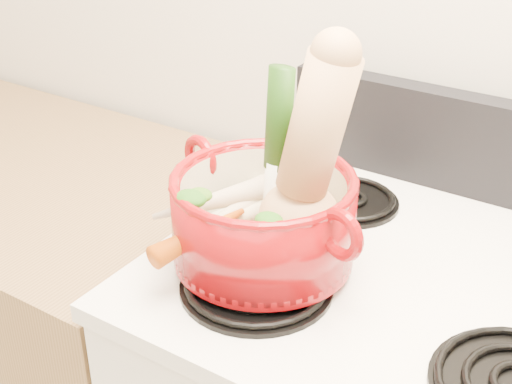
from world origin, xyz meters
The scene contains 18 objects.
cooktop centered at (0.00, 1.40, 0.93)m, with size 0.78×0.67×0.03m, color silver.
control_backsplash centered at (0.00, 1.70, 1.04)m, with size 0.76×0.05×0.18m, color black.
counter_left centered at (-1.07, 1.40, 0.45)m, with size 1.36×0.65×0.90m, color olive.
burner_front_left centered at (-0.19, 1.24, 0.96)m, with size 0.22×0.22×0.02m, color black.
burner_back_left centered at (-0.19, 1.54, 0.96)m, with size 0.17×0.17×0.02m, color black.
dutch_oven centered at (-0.21, 1.29, 1.03)m, with size 0.27×0.27×0.13m, color maroon.
pot_handle_left centered at (-0.36, 1.34, 1.08)m, with size 0.08×0.08×0.02m, color maroon.
pot_handle_right centered at (-0.07, 1.25, 1.08)m, with size 0.08×0.08×0.02m, color maroon.
squash centered at (-0.13, 1.30, 1.15)m, with size 0.13×0.13×0.31m, color tan, non-canonical shape.
leek centered at (-0.21, 1.32, 1.13)m, with size 0.04×0.04×0.27m, color white.
ginger centered at (-0.19, 1.39, 1.02)m, with size 0.09×0.07×0.05m, color tan.
parsnip_0 centered at (-0.26, 1.31, 1.02)m, with size 0.04×0.04×0.22m, color beige.
parsnip_1 centered at (-0.28, 1.29, 1.02)m, with size 0.04×0.04×0.18m, color beige.
parsnip_2 centered at (-0.27, 1.36, 1.03)m, with size 0.04×0.04×0.19m, color beige.
parsnip_3 centered at (-0.30, 1.30, 1.04)m, with size 0.04×0.04×0.19m, color beige.
carrot_0 centered at (-0.24, 1.27, 1.01)m, with size 0.03×0.03×0.14m, color #C74309.
carrot_1 centered at (-0.27, 1.22, 1.02)m, with size 0.04×0.04×0.17m, color #C14F09.
carrot_2 centered at (-0.18, 1.26, 1.03)m, with size 0.03×0.03×0.16m, color #D34D0A.
Camera 1 is at (0.27, 0.53, 1.57)m, focal length 50.00 mm.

